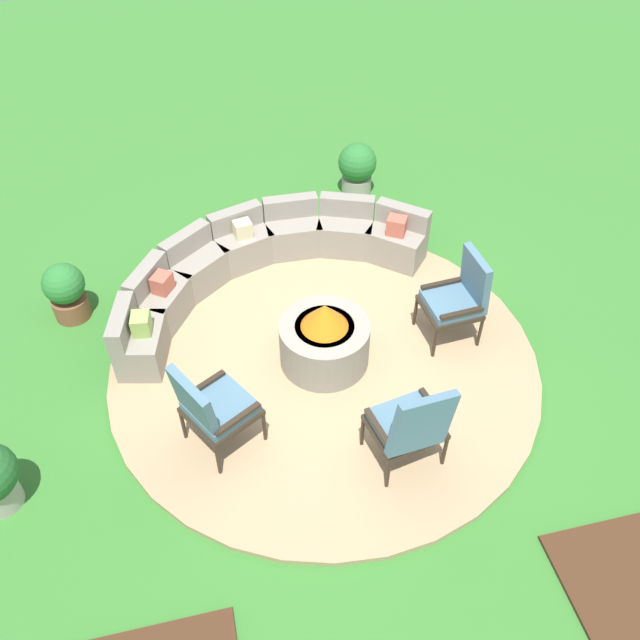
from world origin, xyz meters
TOP-DOWN VIEW (x-y plane):
  - ground_plane at (0.00, 0.00)m, footprint 24.00×24.00m
  - patio_circle at (0.00, 0.00)m, footprint 4.49×4.49m
  - fire_pit at (0.00, 0.00)m, footprint 0.93×0.93m
  - curved_stone_bench at (-0.46, 1.41)m, footprint 3.76×2.06m
  - lounge_chair_front_left at (-1.22, -0.80)m, footprint 0.79×0.80m
  - lounge_chair_front_right at (0.44, -1.39)m, footprint 0.72×0.65m
  - lounge_chair_back_left at (1.46, 0.06)m, footprint 0.62×0.58m
  - potted_plant_1 at (1.19, 3.03)m, footprint 0.52×0.52m
  - potted_plant_2 at (-2.60, 1.37)m, footprint 0.46×0.46m

SIDE VIEW (x-z plane):
  - ground_plane at x=0.00m, z-range 0.00..0.00m
  - patio_circle at x=0.00m, z-range 0.00..0.06m
  - curved_stone_bench at x=-0.46m, z-range 0.00..0.68m
  - fire_pit at x=0.00m, z-range -0.02..0.76m
  - potted_plant_2 at x=-2.60m, z-range 0.02..0.72m
  - potted_plant_1 at x=1.19m, z-range 0.03..0.77m
  - lounge_chair_front_right at x=0.44m, z-range 0.08..1.14m
  - lounge_chair_back_left at x=1.46m, z-range 0.09..1.13m
  - lounge_chair_front_left at x=-1.22m, z-range 0.07..1.14m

